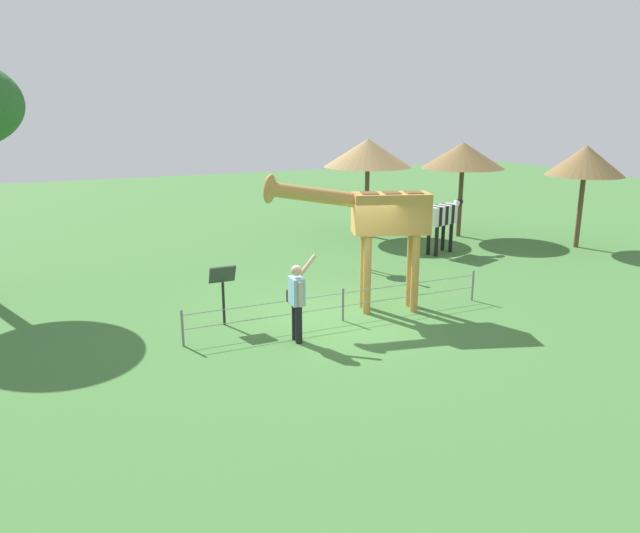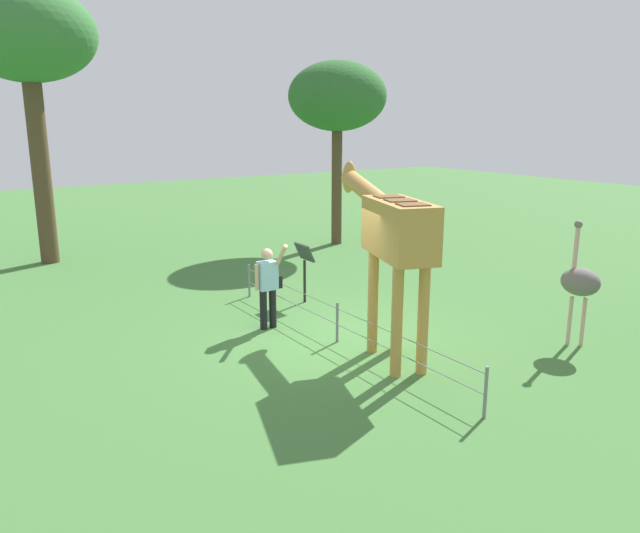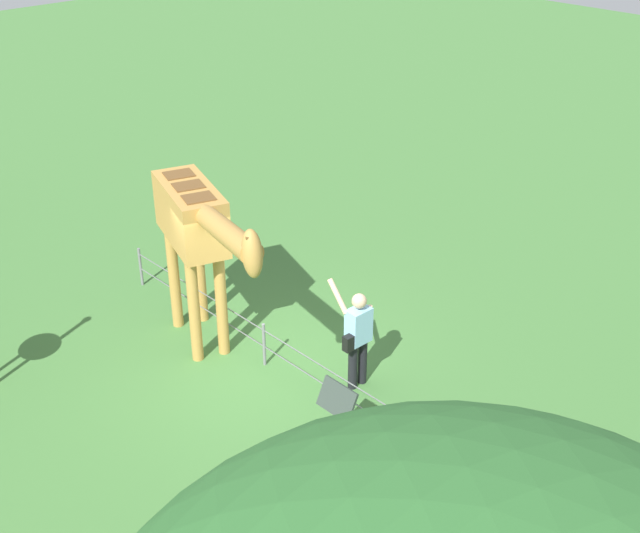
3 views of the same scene
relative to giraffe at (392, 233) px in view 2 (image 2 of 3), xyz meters
The scene contains 8 objects.
ground_plane 2.38m from the giraffe, 13.07° to the left, with size 60.00×60.00×0.00m, color #427538.
giraffe is the anchor object (origin of this frame).
visitor 2.87m from the giraffe, 23.75° to the left, with size 0.62×0.58×1.72m.
ostrich 3.55m from the giraffe, 115.25° to the right, with size 0.70×0.56×2.25m.
tree_east 10.01m from the giraffe, 29.51° to the right, with size 3.04×3.04×5.70m.
tree_northeast 11.91m from the giraffe, 18.14° to the left, with size 3.56×3.56×7.36m.
info_sign 3.69m from the giraffe, ahead, with size 0.56×0.21×1.32m.
wire_fence 2.04m from the giraffe, 20.20° to the left, with size 7.05×0.05×0.75m.
Camera 2 is at (-8.67, 6.21, 3.98)m, focal length 34.52 mm.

